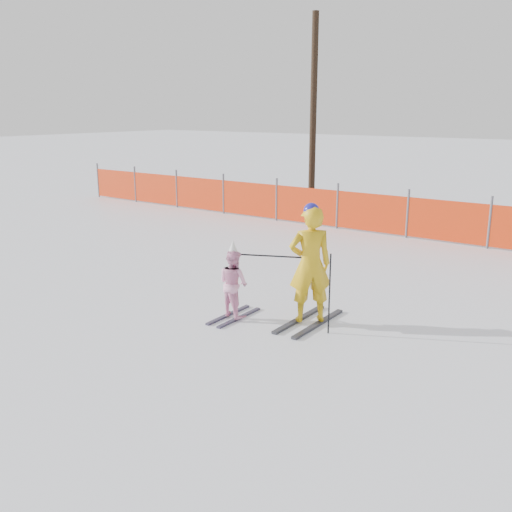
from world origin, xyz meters
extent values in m
plane|color=white|center=(0.00, 0.00, 0.00)|extent=(120.00, 120.00, 0.00)
cube|color=black|center=(0.64, 0.77, 0.02)|extent=(0.09, 1.43, 0.04)
cube|color=black|center=(0.98, 0.77, 0.02)|extent=(0.09, 1.43, 0.04)
imported|color=gold|center=(0.81, 0.77, 0.93)|extent=(0.77, 0.76, 1.79)
sphere|color=navy|center=(0.81, 0.77, 1.75)|extent=(0.23, 0.23, 0.23)
cube|color=black|center=(-0.39, 0.28, 0.01)|extent=(0.09, 1.05, 0.03)
cube|color=black|center=(-0.17, 0.28, 0.01)|extent=(0.09, 1.05, 0.03)
imported|color=#F9A2CB|center=(-0.28, 0.28, 0.56)|extent=(0.59, 0.50, 1.07)
cone|color=white|center=(-0.28, 0.28, 1.13)|extent=(0.19, 0.19, 0.24)
cylinder|color=black|center=(1.26, 0.57, 0.60)|extent=(0.02, 0.02, 1.21)
cylinder|color=black|center=(0.26, 0.53, 1.03)|extent=(0.87, 0.41, 0.02)
cylinder|color=#595960|center=(-12.22, 7.42, 0.62)|extent=(0.06, 0.06, 1.25)
cylinder|color=#595960|center=(-10.22, 7.42, 0.62)|extent=(0.06, 0.06, 1.25)
cylinder|color=#595960|center=(-8.22, 7.42, 0.62)|extent=(0.06, 0.06, 1.25)
cylinder|color=#595960|center=(-6.22, 7.42, 0.62)|extent=(0.06, 0.06, 1.25)
cylinder|color=#595960|center=(-4.22, 7.42, 0.62)|extent=(0.06, 0.06, 1.25)
cylinder|color=#595960|center=(-2.22, 7.42, 0.62)|extent=(0.06, 0.06, 1.25)
cylinder|color=#595960|center=(-0.22, 7.42, 0.62)|extent=(0.06, 0.06, 1.25)
cylinder|color=#595960|center=(1.78, 7.42, 0.62)|extent=(0.06, 0.06, 1.25)
cube|color=red|center=(-4.53, 7.42, 0.55)|extent=(15.38, 0.03, 1.00)
cylinder|color=black|center=(-4.34, 9.65, 3.04)|extent=(0.21, 0.21, 6.08)
camera|label=1|loc=(4.97, -6.43, 3.21)|focal=40.00mm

